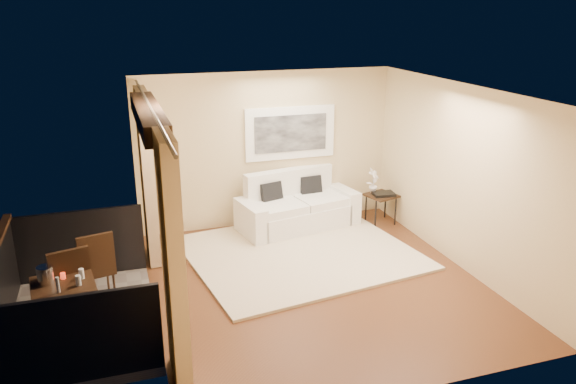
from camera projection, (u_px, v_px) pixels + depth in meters
floor at (316, 283)px, 7.94m from camera, size 5.00×5.00×0.00m
room_shell at (148, 116)px, 6.52m from camera, size 5.00×6.40×5.00m
balcony at (66, 309)px, 6.92m from camera, size 1.81×2.60×1.17m
curtains at (158, 211)px, 6.90m from camera, size 0.16×4.80×2.64m
artwork at (290, 133)px, 9.78m from camera, size 1.62×0.07×0.92m
rug at (300, 253)px, 8.87m from camera, size 3.73×3.36×0.04m
sofa at (296, 208)px, 9.84m from camera, size 2.20×1.26×1.00m
side_table at (381, 198)px, 10.02m from camera, size 0.60×0.60×0.53m
tray at (383, 194)px, 9.95m from camera, size 0.41×0.32×0.05m
orchid at (373, 181)px, 9.99m from camera, size 0.30×0.27×0.47m
bistro_table at (63, 290)px, 6.29m from camera, size 0.75×0.75×0.79m
balcony_chair_far at (96, 264)px, 7.17m from camera, size 0.53×0.54×1.03m
balcony_chair_near at (74, 288)px, 6.49m from camera, size 0.57×0.57×1.07m
ice_bucket at (45, 275)px, 6.24m from camera, size 0.18×0.18×0.20m
candle at (63, 276)px, 6.36m from camera, size 0.06×0.06×0.07m
vase at (58, 285)px, 6.04m from camera, size 0.04×0.04×0.18m
glass_a at (78, 280)px, 6.21m from camera, size 0.06×0.06×0.12m
glass_b at (81, 274)px, 6.36m from camera, size 0.06×0.06×0.12m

